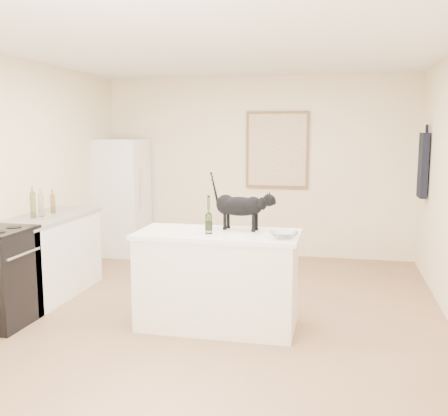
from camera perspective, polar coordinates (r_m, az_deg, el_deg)
floor at (r=5.24m, az=-1.28°, el=-11.92°), size 5.50×5.50×0.00m
ceiling at (r=4.97m, az=-1.38°, el=17.45°), size 5.50×5.50×0.00m
wall_back at (r=7.62m, az=3.60°, el=4.51°), size 4.50×0.00×4.50m
wall_front at (r=2.39m, az=-17.25°, el=-4.58°), size 4.50×0.00×4.50m
wall_left at (r=5.89m, az=-23.14°, el=2.68°), size 0.00×5.50×5.50m
island_base at (r=4.89m, az=-0.70°, el=-8.08°), size 1.44×0.67×0.86m
island_top at (r=4.78m, az=-0.71°, el=-2.91°), size 1.50×0.70×0.04m
left_cabinets at (r=6.11m, az=-18.73°, el=-5.18°), size 0.60×1.40×0.86m
left_countertop at (r=6.02m, az=-18.93°, el=-1.01°), size 0.62×1.44×0.04m
fridge at (r=7.83m, az=-11.14°, el=1.16°), size 0.68×0.68×1.70m
artwork_frame at (r=7.54m, az=5.85°, el=6.34°), size 0.90×0.03×1.10m
artwork_canvas at (r=7.52m, az=5.84°, el=6.34°), size 0.82×0.00×1.02m
hanging_garment at (r=6.91m, az=20.98°, el=4.39°), size 0.08×0.34×0.80m
black_cat at (r=4.87m, az=1.73°, el=-0.09°), size 0.59×0.27×0.40m
wine_bottle at (r=4.69m, az=-1.69°, el=-1.01°), size 0.08×0.08×0.30m
glass_bowl at (r=4.53m, az=6.58°, el=-2.97°), size 0.29×0.29×0.06m
fridge_paper at (r=7.66m, az=-8.84°, el=3.89°), size 0.01×0.14×0.17m
counter_bottle_cluster at (r=6.00m, az=-19.40°, el=0.33°), size 0.09×0.42×0.28m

